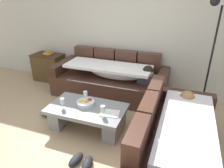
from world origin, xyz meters
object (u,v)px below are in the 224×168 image
object	(u,v)px
fruit_bowl	(86,103)
wine_glass_near_left	(62,101)
couch_along_wall	(111,80)
couch_near_window	(175,143)
coffee_table	(87,115)
wine_glass_far_back	(85,94)
wine_glass_near_right	(103,109)
floor_lamp	(209,51)
crumpled_garment	(52,111)
side_cabinet	(49,67)
pair_of_shoes	(81,162)
open_magazine	(110,113)
book_stack_on_cabinet	(49,53)

from	to	relation	value
fruit_bowl	wine_glass_near_left	world-z (taller)	wine_glass_near_left
couch_along_wall	couch_near_window	size ratio (longest dim) A/B	1.14
coffee_table	wine_glass_far_back	world-z (taller)	wine_glass_far_back
couch_near_window	wine_glass_near_right	bearing A→B (deg)	79.67
couch_along_wall	fruit_bowl	bearing A→B (deg)	-90.04
wine_glass_near_left	coffee_table	bearing A→B (deg)	23.88
floor_lamp	crumpled_garment	bearing A→B (deg)	-156.72
side_cabinet	crumpled_garment	size ratio (longest dim) A/B	1.80
couch_along_wall	side_cabinet	distance (m)	1.71
pair_of_shoes	couch_near_window	bearing A→B (deg)	20.51
coffee_table	fruit_bowl	bearing A→B (deg)	129.27
wine_glass_near_left	open_magazine	xyz separation A→B (m)	(0.73, 0.10, -0.11)
wine_glass_near_left	wine_glass_near_right	distance (m)	0.66
open_magazine	wine_glass_near_left	bearing A→B (deg)	179.19
wine_glass_near_right	crumpled_garment	xyz separation A→B (m)	(-1.10, 0.27, -0.44)
open_magazine	side_cabinet	size ratio (longest dim) A/B	0.39
coffee_table	side_cabinet	xyz separation A→B (m)	(-1.74, 1.43, 0.08)
wine_glass_far_back	side_cabinet	distance (m)	2.06
couch_along_wall	open_magazine	bearing A→B (deg)	-70.61
fruit_bowl	crumpled_garment	size ratio (longest dim) A/B	0.70
wine_glass_far_back	side_cabinet	xyz separation A→B (m)	(-1.63, 1.25, -0.17)
couch_near_window	wine_glass_near_left	world-z (taller)	couch_near_window
open_magazine	floor_lamp	xyz separation A→B (m)	(1.28, 1.23, 0.73)
wine_glass_near_right	book_stack_on_cabinet	world-z (taller)	book_stack_on_cabinet
coffee_table	wine_glass_near_right	bearing A→B (deg)	-22.60
wine_glass_near_right	crumpled_garment	distance (m)	1.22
wine_glass_near_right	book_stack_on_cabinet	size ratio (longest dim) A/B	0.75
couch_along_wall	wine_glass_far_back	world-z (taller)	couch_along_wall
couch_along_wall	book_stack_on_cabinet	xyz separation A→B (m)	(-1.65, 0.23, 0.34)
couch_near_window	wine_glass_far_back	distance (m)	1.56
open_magazine	book_stack_on_cabinet	world-z (taller)	book_stack_on_cabinet
couch_along_wall	fruit_bowl	distance (m)	1.16
wine_glass_far_back	wine_glass_near_left	bearing A→B (deg)	-124.04
couch_along_wall	pair_of_shoes	distance (m)	1.98
side_cabinet	crumpled_garment	world-z (taller)	side_cabinet
couch_near_window	floor_lamp	distance (m)	1.73
couch_along_wall	book_stack_on_cabinet	size ratio (longest dim) A/B	10.41
wine_glass_near_left	book_stack_on_cabinet	bearing A→B (deg)	130.81
couch_near_window	wine_glass_far_back	bearing A→B (deg)	70.95
wine_glass_near_right	open_magazine	bearing A→B (deg)	53.12
coffee_table	wine_glass_near_left	world-z (taller)	wine_glass_near_left
open_magazine	crumpled_garment	xyz separation A→B (m)	(-1.17, 0.18, -0.33)
wine_glass_near_left	pair_of_shoes	bearing A→B (deg)	-44.02
coffee_table	floor_lamp	distance (m)	2.23
open_magazine	couch_along_wall	bearing A→B (deg)	100.63
wine_glass_far_back	book_stack_on_cabinet	size ratio (longest dim) A/B	0.75
side_cabinet	pair_of_shoes	distance (m)	2.97
coffee_table	floor_lamp	size ratio (longest dim) A/B	0.62
side_cabinet	open_magazine	bearing A→B (deg)	-34.61
couch_near_window	wine_glass_near_left	size ratio (longest dim) A/B	12.08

